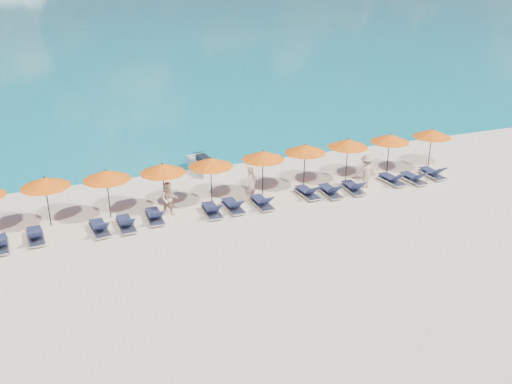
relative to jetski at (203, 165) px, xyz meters
name	(u,v)px	position (x,y,z in m)	size (l,w,h in m)	color
ground	(284,246)	(0.47, -9.58, -0.36)	(1400.00, 1400.00, 0.00)	beige
jetski	(203,165)	(0.00, 0.00, 0.00)	(1.17, 2.54, 0.88)	silver
beachgoer_a	(251,184)	(0.96, -4.78, 0.48)	(0.62, 0.40, 1.69)	tan
beachgoer_b	(169,199)	(-3.05, -5.01, 0.43)	(0.77, 0.44, 1.59)	tan
beachgoer_c	(366,171)	(6.87, -5.34, 0.49)	(1.11, 0.51, 1.71)	tan
umbrella_1	(45,182)	(-8.05, -4.16, 1.66)	(2.10, 2.10, 2.28)	black
umbrella_2	(106,175)	(-5.54, -4.24, 1.66)	(2.10, 2.10, 2.28)	black
umbrella_3	(162,168)	(-3.10, -4.31, 1.66)	(2.10, 2.10, 2.28)	black
umbrella_4	(211,162)	(-0.87, -4.32, 1.66)	(2.10, 2.10, 2.28)	black
umbrella_5	(263,155)	(1.74, -4.28, 1.66)	(2.10, 2.10, 2.28)	black
umbrella_6	(305,149)	(4.04, -4.12, 1.66)	(2.10, 2.10, 2.28)	black
umbrella_7	(348,143)	(6.46, -4.11, 1.66)	(2.10, 2.10, 2.28)	black
umbrella_8	(390,138)	(8.93, -4.16, 1.66)	(2.10, 2.10, 2.28)	black
umbrella_9	(432,133)	(11.54, -4.23, 1.66)	(2.10, 2.10, 2.28)	black
lounger_2	(35,236)	(-8.71, -5.40, -0.13)	(0.71, 1.73, 0.66)	silver
lounger_3	(100,228)	(-6.18, -5.61, -0.13)	(0.77, 1.75, 0.66)	silver
lounger_4	(126,223)	(-5.09, -5.61, -0.13)	(0.66, 1.71, 0.66)	silver
lounger_5	(155,216)	(-3.80, -5.30, -0.13)	(0.68, 1.72, 0.66)	silver
lounger_6	(212,210)	(-1.28, -5.62, -0.13)	(0.69, 1.72, 0.66)	silver
lounger_7	(233,206)	(-0.23, -5.52, -0.13)	(0.67, 1.72, 0.66)	silver
lounger_8	(262,202)	(1.14, -5.64, -0.13)	(0.66, 1.71, 0.66)	silver
lounger_9	(307,192)	(3.64, -5.32, -0.13)	(0.73, 1.74, 0.66)	silver
lounger_10	(330,191)	(4.73, -5.60, -0.13)	(0.68, 1.72, 0.66)	silver
lounger_11	(353,187)	(6.01, -5.62, -0.13)	(0.73, 1.74, 0.66)	silver
lounger_12	(392,179)	(8.43, -5.34, -0.13)	(0.72, 1.73, 0.66)	silver
lounger_13	(413,178)	(9.55, -5.62, -0.13)	(0.70, 1.73, 0.66)	silver
lounger_14	(433,173)	(10.94, -5.38, -0.13)	(0.63, 1.70, 0.66)	silver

